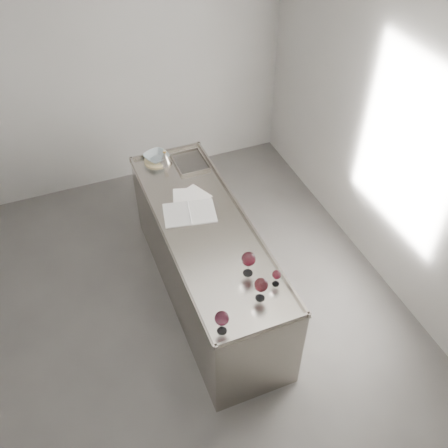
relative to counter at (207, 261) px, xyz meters
name	(u,v)px	position (x,y,z in m)	size (l,w,h in m)	color
room_shell	(155,223)	(-0.50, -0.30, 0.93)	(4.54, 5.04, 2.84)	#4F4C4A
counter	(207,261)	(0.00, 0.00, 0.00)	(0.77, 2.42, 0.97)	gray
wine_glass_left	(222,319)	(-0.28, -1.08, 0.61)	(0.10, 0.10, 0.20)	white
wine_glass_middle	(248,260)	(0.12, -0.65, 0.62)	(0.11, 0.11, 0.22)	white
wine_glass_right	(261,285)	(0.10, -0.91, 0.62)	(0.11, 0.11, 0.21)	white
wine_glass_small	(277,275)	(0.27, -0.83, 0.57)	(0.07, 0.07, 0.15)	white
notebook	(190,213)	(-0.08, 0.20, 0.47)	(0.52, 0.41, 0.02)	silver
loose_paper_top	(196,195)	(0.06, 0.42, 0.47)	(0.19, 0.27, 0.00)	silver
loose_paper_under	(185,199)	(-0.05, 0.40, 0.47)	(0.22, 0.31, 0.00)	silver
trivet	(157,160)	(-0.13, 1.08, 0.48)	(0.25, 0.25, 0.02)	beige
ceramic_bowl	(156,157)	(-0.13, 1.08, 0.52)	(0.24, 0.24, 0.06)	#90A0A8
wine_funnel	(165,159)	(-0.06, 1.00, 0.53)	(0.13, 0.13, 0.19)	#B1A79E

